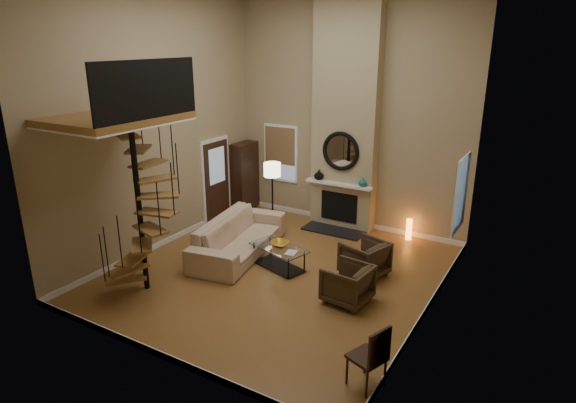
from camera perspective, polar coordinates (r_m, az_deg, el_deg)
The scene contains 32 objects.
ground at distance 9.98m, azimuth -1.18°, elevation -8.30°, with size 6.00×6.50×0.01m, color #A37034.
back_wall at distance 11.92m, azimuth 7.11°, elevation 9.96°, with size 6.00×0.02×5.50m, color tan.
front_wall at distance 6.62m, azimuth -16.34°, elevation 2.42°, with size 6.00×0.02×5.50m, color tan.
left_wall at distance 10.94m, azimuth -14.93°, elevation 8.71°, with size 0.02×6.50×5.50m, color tan.
right_wall at distance 7.94m, azimuth 17.48°, elevation 4.94°, with size 0.02×6.50×5.50m, color tan.
baseboard_back at distance 12.59m, azimuth 6.61°, elevation -2.24°, with size 6.00×0.02×0.12m, color white.
baseboard_front at distance 7.78m, azimuth -14.43°, elevation -16.94°, with size 6.00×0.02×0.12m, color white.
baseboard_left at distance 11.67m, azimuth -13.81°, elevation -4.40°, with size 0.02×6.50×0.12m, color white.
baseboard_right at distance 8.93m, azimuth 15.73°, elevation -12.05°, with size 0.02×6.50×0.12m, color white.
chimney_breast at distance 11.74m, azimuth 6.73°, elevation 9.85°, with size 1.60×0.38×5.50m, color tan.
hearth at distance 12.03m, azimuth 5.28°, elevation -3.40°, with size 1.50×0.60×0.04m, color black.
firebox at distance 12.09m, azimuth 5.95°, elevation -0.63°, with size 0.95×0.02×0.72m, color black.
mantel at distance 11.84m, azimuth 5.88°, elevation 2.01°, with size 1.70×0.18×0.06m, color white.
mirror_frame at distance 11.69m, azimuth 6.14°, elevation 5.84°, with size 0.94×0.94×0.10m, color black.
mirror_disc at distance 11.70m, azimuth 6.16°, elevation 5.85°, with size 0.80×0.80×0.01m, color white.
vase_left at distance 12.06m, azimuth 3.62°, elevation 3.14°, with size 0.24×0.24×0.25m, color black.
vase_right at distance 11.61m, azimuth 8.67°, elevation 2.25°, with size 0.20×0.20×0.21m, color #1B6056.
window_back at distance 12.97m, azimuth -0.87°, elevation 5.72°, with size 1.02×0.06×1.52m.
window_right at distance 10.13m, azimuth 19.46°, elevation 0.97°, with size 0.06×1.02×1.52m.
entry_door at distance 12.58m, azimuth -8.37°, elevation 2.42°, with size 0.10×1.05×2.16m.
loft at distance 8.96m, azimuth -19.01°, elevation 9.43°, with size 1.70×2.20×1.09m.
spiral_stair at distance 9.10m, azimuth -16.93°, elevation 0.32°, with size 1.47×1.47×4.06m.
hutch at distance 13.30m, azimuth -5.04°, elevation 2.99°, with size 0.38×0.81×1.81m, color #321B10.
sofa at distance 10.75m, azimuth -5.74°, elevation -4.02°, with size 2.83×1.10×0.82m, color #C9AB8C.
armchair_near at distance 9.83m, azimuth 9.23°, elevation -6.68°, with size 0.78×0.80×0.73m, color #402E1D.
armchair_far at distance 8.84m, azimuth 7.34°, elevation -9.59°, with size 0.75×0.77×0.71m, color #402E1D.
coffee_table at distance 10.08m, azimuth -1.09°, elevation -6.20°, with size 1.33×0.91×0.45m.
bowl at distance 10.03m, azimuth -0.94°, elevation -4.98°, with size 0.39×0.39×0.10m, color gold.
book at distance 9.72m, azimuth 0.20°, elevation -6.00°, with size 0.21×0.28×0.03m, color gray.
floor_lamp at distance 11.59m, azimuth -1.85°, elevation 3.09°, with size 0.40×0.40×1.71m.
accent_lamp at distance 11.79m, azimuth 13.90°, elevation -3.16°, with size 0.14×0.14×0.49m, color orange.
side_chair at distance 6.86m, azimuth 9.75°, elevation -17.19°, with size 0.56×0.55×0.95m.
Camera 1 is at (4.71, -7.55, 4.50)m, focal length 30.54 mm.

